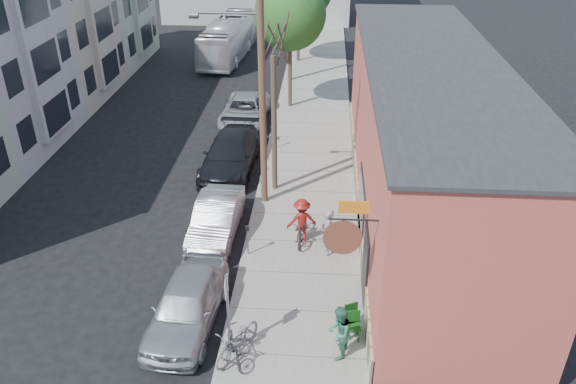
# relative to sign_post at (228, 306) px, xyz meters

# --- Properties ---
(ground) EXTENTS (120.00, 120.00, 0.00)m
(ground) POSITION_rel_sign_post_xyz_m (-2.35, 3.86, -1.83)
(ground) COLOR black
(sidewalk) EXTENTS (4.50, 58.00, 0.15)m
(sidewalk) POSITION_rel_sign_post_xyz_m (1.90, 14.86, -1.76)
(sidewalk) COLOR gray
(sidewalk) RESTS_ON ground
(cafe_building) EXTENTS (6.60, 20.20, 6.61)m
(cafe_building) POSITION_rel_sign_post_xyz_m (6.64, 8.86, 1.47)
(cafe_building) COLOR #B14C41
(cafe_building) RESTS_ON ground
(apartment_row) EXTENTS (6.30, 32.00, 9.00)m
(apartment_row) POSITION_rel_sign_post_xyz_m (-14.20, 17.86, 2.67)
(apartment_row) COLOR #A7B79B
(apartment_row) RESTS_ON ground
(sign_post) EXTENTS (0.07, 0.45, 2.80)m
(sign_post) POSITION_rel_sign_post_xyz_m (0.00, 0.00, 0.00)
(sign_post) COLOR slate
(sign_post) RESTS_ON sidewalk
(parking_meter_near) EXTENTS (0.14, 0.14, 1.24)m
(parking_meter_near) POSITION_rel_sign_post_xyz_m (-0.10, 4.89, -0.85)
(parking_meter_near) COLOR slate
(parking_meter_near) RESTS_ON sidewalk
(parking_meter_far) EXTENTS (0.14, 0.14, 1.24)m
(parking_meter_far) POSITION_rel_sign_post_xyz_m (-0.10, 14.25, -0.85)
(parking_meter_far) COLOR slate
(parking_meter_far) RESTS_ON sidewalk
(utility_pole_near) EXTENTS (3.57, 0.28, 10.00)m
(utility_pole_near) POSITION_rel_sign_post_xyz_m (0.04, 8.93, 3.58)
(utility_pole_near) COLOR #503A28
(utility_pole_near) RESTS_ON sidewalk
(utility_pole_far) EXTENTS (1.80, 0.28, 10.00)m
(utility_pole_far) POSITION_rel_sign_post_xyz_m (0.10, 25.71, 3.51)
(utility_pole_far) COLOR #503A28
(utility_pole_far) RESTS_ON sidewalk
(tree_bare) EXTENTS (0.24, 0.24, 6.12)m
(tree_bare) POSITION_rel_sign_post_xyz_m (0.45, 10.08, 1.38)
(tree_bare) COLOR #44392C
(tree_bare) RESTS_ON sidewalk
(tree_leafy_mid) EXTENTS (4.14, 4.14, 7.58)m
(tree_leafy_mid) POSITION_rel_sign_post_xyz_m (0.45, 20.62, 3.82)
(tree_leafy_mid) COLOR #44392C
(tree_leafy_mid) RESTS_ON sidewalk
(patio_chair_a) EXTENTS (0.66, 0.66, 0.88)m
(patio_chair_a) POSITION_rel_sign_post_xyz_m (3.62, 1.11, -1.24)
(patio_chair_a) COLOR #134614
(patio_chair_a) RESTS_ON sidewalk
(patio_chair_b) EXTENTS (0.58, 0.58, 0.88)m
(patio_chair_b) POSITION_rel_sign_post_xyz_m (3.66, 0.76, -1.24)
(patio_chair_b) COLOR #134614
(patio_chair_b) RESTS_ON sidewalk
(patron_grey) EXTENTS (0.48, 0.71, 1.89)m
(patron_grey) POSITION_rel_sign_post_xyz_m (2.84, 5.14, -0.74)
(patron_grey) COLOR gray
(patron_grey) RESTS_ON sidewalk
(patron_green) EXTENTS (0.83, 0.98, 1.77)m
(patron_green) POSITION_rel_sign_post_xyz_m (3.22, -0.02, -0.80)
(patron_green) COLOR #2D7256
(patron_green) RESTS_ON sidewalk
(cyclist) EXTENTS (1.31, 0.98, 1.81)m
(cyclist) POSITION_rel_sign_post_xyz_m (1.86, 5.98, -0.78)
(cyclist) COLOR maroon
(cyclist) RESTS_ON sidewalk
(cyclist_bike) EXTENTS (0.79, 2.02, 1.04)m
(cyclist_bike) POSITION_rel_sign_post_xyz_m (1.86, 5.98, -1.16)
(cyclist_bike) COLOR black
(cyclist_bike) RESTS_ON sidewalk
(parked_bike_a) EXTENTS (0.99, 1.54, 0.90)m
(parked_bike_a) POSITION_rel_sign_post_xyz_m (0.19, -0.41, -1.23)
(parked_bike_a) COLOR black
(parked_bike_a) RESTS_ON sidewalk
(parked_bike_b) EXTENTS (1.58, 2.10, 1.06)m
(parked_bike_b) POSITION_rel_sign_post_xyz_m (0.25, -0.16, -1.15)
(parked_bike_b) COLOR slate
(parked_bike_b) RESTS_ON sidewalk
(car_0) EXTENTS (2.23, 4.86, 1.61)m
(car_0) POSITION_rel_sign_post_xyz_m (-1.55, 1.18, -1.03)
(car_0) COLOR #A2A6AA
(car_0) RESTS_ON ground
(car_1) EXTENTS (1.70, 4.62, 1.51)m
(car_1) POSITION_rel_sign_post_xyz_m (-1.55, 6.34, -1.08)
(car_1) COLOR #A7A9AF
(car_1) RESTS_ON ground
(car_2) EXTENTS (2.61, 5.89, 1.68)m
(car_2) POSITION_rel_sign_post_xyz_m (-1.88, 12.03, -0.99)
(car_2) COLOR black
(car_2) RESTS_ON ground
(car_3) EXTENTS (2.62, 5.41, 1.48)m
(car_3) POSITION_rel_sign_post_xyz_m (-2.01, 18.09, -1.09)
(car_3) COLOR #B4B6BC
(car_3) RESTS_ON ground
(bus) EXTENTS (3.23, 10.78, 2.96)m
(bus) POSITION_rel_sign_post_xyz_m (-5.05, 31.38, -0.35)
(bus) COLOR white
(bus) RESTS_ON ground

